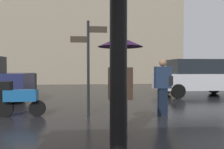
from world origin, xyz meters
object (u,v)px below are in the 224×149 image
Objects in this scene: pedestrian_with_umbrella at (120,62)px; parked_scooter at (20,97)px; parked_car_right at (197,77)px; street_signpost at (88,58)px; pedestrian_with_bag at (163,83)px.

pedestrian_with_umbrella is 1.48× the size of parked_scooter.
pedestrian_with_umbrella is 0.47× the size of parked_car_right.
parked_scooter is 8.28m from parked_car_right.
street_signpost is (1.95, 0.09, 1.14)m from parked_scooter.
pedestrian_with_bag is 4.16m from parked_scooter.
parked_car_right is at bearing 176.06° from pedestrian_with_bag.
parked_scooter is at bearing -177.24° from street_signpost.
pedestrian_with_umbrella is 2.60m from pedestrian_with_bag.
street_signpost is at bearing 24.18° from parked_scooter.
street_signpost is (-2.19, 0.26, 0.76)m from pedestrian_with_bag.
street_signpost is at bearing -63.36° from pedestrian_with_bag.
pedestrian_with_umbrella is 7.72m from parked_car_right.
street_signpost is (-0.64, 2.26, 0.19)m from pedestrian_with_umbrella.
parked_car_right is 6.61m from street_signpost.
street_signpost reaches higher than pedestrian_with_umbrella.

